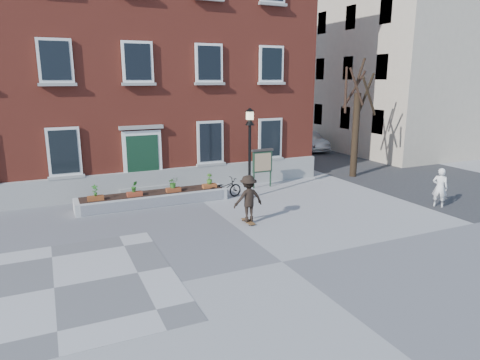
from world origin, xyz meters
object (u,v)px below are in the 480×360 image
parked_car (308,141)px  lamp_post (250,141)px  bicycle (224,188)px  bystander (440,188)px  notice_board (262,162)px  skateboarder (248,199)px

parked_car → lamp_post: (-9.44, -9.74, 1.86)m
bicycle → parked_car: (10.48, 9.33, 0.23)m
lamp_post → bystander: bearing=-34.4°
notice_board → skateboarder: bearing=-123.0°
notice_board → parked_car: bearing=45.9°
bicycle → notice_board: size_ratio=0.90×
parked_car → bystander: 14.47m
lamp_post → skateboarder: (-1.50, -3.01, -1.62)m
parked_car → bystander: bystander is taller
bicycle → lamp_post: 2.37m
notice_board → skateboarder: 5.29m
parked_car → skateboarder: bearing=-126.6°
parked_car → skateboarder: 16.80m
notice_board → bystander: bearing=-48.9°
bystander → lamp_post: (-6.45, 4.42, 1.73)m
lamp_post → notice_board: size_ratio=2.10×
bicycle → lamp_post: bearing=-119.5°
parked_car → bystander: size_ratio=2.54×
parked_car → skateboarder: (-10.95, -12.75, 0.25)m
lamp_post → skateboarder: size_ratio=2.21×
notice_board → lamp_post: bearing=-134.0°
skateboarder → lamp_post: bearing=63.4°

